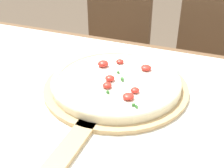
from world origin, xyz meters
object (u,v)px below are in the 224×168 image
at_px(chair_right, 211,67).
at_px(chair_left, 111,50).
at_px(pizza_peel, 113,90).
at_px(pizza, 116,80).

bearing_deg(chair_right, chair_left, 176.00).
xyz_separation_m(pizza_peel, pizza, (0.00, 0.02, 0.02)).
height_order(pizza, chair_left, chair_left).
xyz_separation_m(chair_left, chair_right, (0.55, 0.00, 0.00)).
height_order(pizza_peel, chair_right, chair_right).
height_order(pizza_peel, chair_left, chair_left).
relative_size(chair_left, chair_right, 1.00).
bearing_deg(pizza_peel, chair_right, 72.06).
xyz_separation_m(pizza, chair_left, (-0.31, 0.71, -0.25)).
bearing_deg(pizza, pizza_peel, -90.41).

